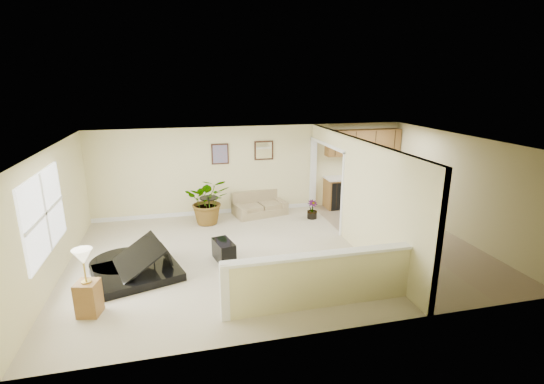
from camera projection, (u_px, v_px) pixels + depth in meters
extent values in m
plane|color=beige|center=(279.00, 252.00, 8.89)|extent=(9.00, 9.00, 0.00)
cube|color=beige|center=(254.00, 169.00, 11.35)|extent=(9.00, 0.04, 2.50)
cube|color=beige|center=(331.00, 258.00, 5.74)|extent=(9.00, 0.04, 2.50)
cube|color=beige|center=(53.00, 215.00, 7.54)|extent=(0.04, 6.00, 2.50)
cube|color=beige|center=(459.00, 186.00, 9.55)|extent=(0.04, 6.00, 2.50)
cube|color=silver|center=(280.00, 142.00, 8.20)|extent=(9.00, 6.00, 0.04)
cube|color=gray|center=(404.00, 239.00, 9.59)|extent=(2.70, 6.00, 0.01)
cube|color=beige|center=(382.00, 210.00, 7.83)|extent=(0.12, 3.60, 2.50)
cube|color=beige|center=(329.00, 137.00, 10.32)|extent=(0.12, 2.35, 0.40)
cube|color=beige|center=(322.00, 281.00, 6.64)|extent=(3.30, 0.12, 0.95)
cube|color=white|center=(323.00, 254.00, 6.51)|extent=(3.40, 0.22, 0.05)
cube|color=white|center=(225.00, 292.00, 6.27)|extent=(0.14, 0.14, 1.00)
cube|color=white|center=(44.00, 214.00, 7.02)|extent=(0.05, 2.15, 1.45)
cube|color=#361E13|center=(220.00, 154.00, 10.97)|extent=(0.48, 0.03, 0.58)
cube|color=#8D5979|center=(220.00, 154.00, 10.96)|extent=(0.40, 0.01, 0.50)
cube|color=#361E13|center=(264.00, 150.00, 11.24)|extent=(0.55, 0.03, 0.55)
cube|color=silver|center=(264.00, 150.00, 11.22)|extent=(0.46, 0.01, 0.46)
cube|color=olive|center=(362.00, 192.00, 12.03)|extent=(2.30, 0.60, 0.90)
cube|color=silver|center=(363.00, 177.00, 11.90)|extent=(2.36, 0.65, 0.04)
cube|color=black|center=(337.00, 194.00, 11.85)|extent=(0.60, 0.60, 0.84)
cube|color=olive|center=(363.00, 142.00, 11.73)|extent=(2.30, 0.35, 0.75)
cube|color=black|center=(134.00, 238.00, 7.56)|extent=(1.86, 1.72, 0.32)
cylinder|color=black|center=(129.00, 228.00, 8.07)|extent=(1.32, 1.32, 0.32)
cube|color=silver|center=(183.00, 236.00, 7.77)|extent=(0.54, 1.08, 0.02)
cube|color=black|center=(128.00, 223.00, 7.55)|extent=(1.52, 1.52, 0.72)
cube|color=black|center=(224.00, 251.00, 8.42)|extent=(0.47, 0.71, 0.44)
cube|color=tan|center=(260.00, 207.00, 11.33)|extent=(1.59, 1.11, 0.41)
cube|color=tan|center=(258.00, 191.00, 11.51)|extent=(1.46, 0.50, 0.43)
cube|color=tan|center=(238.00, 200.00, 11.11)|extent=(0.35, 0.84, 0.15)
cube|color=tan|center=(281.00, 197.00, 11.39)|extent=(0.35, 0.84, 0.15)
cylinder|color=black|center=(210.00, 222.00, 10.70)|extent=(0.36, 0.36, 0.03)
cylinder|color=black|center=(209.00, 210.00, 10.60)|extent=(0.04, 0.04, 0.69)
cylinder|color=black|center=(209.00, 198.00, 10.51)|extent=(0.50, 0.50, 0.03)
cylinder|color=black|center=(209.00, 219.00, 10.64)|extent=(0.37, 0.37, 0.26)
imported|color=#1B4314|center=(208.00, 200.00, 10.50)|extent=(1.28, 1.14, 1.29)
cylinder|color=black|center=(312.00, 215.00, 11.02)|extent=(0.27, 0.27, 0.19)
imported|color=#1B4314|center=(312.00, 209.00, 10.97)|extent=(0.36, 0.36, 0.52)
cube|color=olive|center=(89.00, 298.00, 6.46)|extent=(0.41, 0.41, 0.59)
cylinder|color=gold|center=(86.00, 282.00, 6.38)|extent=(0.16, 0.16, 0.02)
cylinder|color=gold|center=(85.00, 271.00, 6.32)|extent=(0.03, 0.03, 0.39)
cone|color=#F5EAC8|center=(83.00, 257.00, 6.25)|extent=(0.31, 0.31, 0.25)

